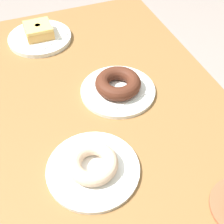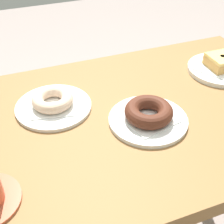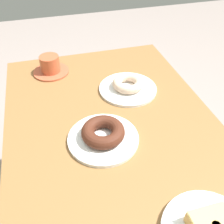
{
  "view_description": "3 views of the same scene",
  "coord_description": "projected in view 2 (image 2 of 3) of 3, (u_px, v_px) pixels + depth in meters",
  "views": [
    {
      "loc": [
        -0.58,
        0.2,
        1.33
      ],
      "look_at": [
        -0.09,
        0.01,
        0.76
      ],
      "focal_mm": 50.28,
      "sensor_mm": 36.0,
      "label": 1
    },
    {
      "loc": [
        -0.31,
        -0.63,
        1.26
      ],
      "look_at": [
        -0.07,
        -0.0,
        0.74
      ],
      "focal_mm": 51.43,
      "sensor_mm": 36.0,
      "label": 2
    },
    {
      "loc": [
        0.53,
        -0.16,
        1.28
      ],
      "look_at": [
        -0.06,
        0.0,
        0.75
      ],
      "focal_mm": 41.3,
      "sensor_mm": 36.0,
      "label": 3
    }
  ],
  "objects": [
    {
      "name": "plate_glazed_square",
      "position": [
        220.0,
        69.0,
        1.06
      ],
      "size": [
        0.21,
        0.21,
        0.01
      ],
      "primitive_type": "cylinder",
      "color": "white",
      "rests_on": "table"
    },
    {
      "name": "napkin_glazed_square",
      "position": [
        221.0,
        67.0,
        1.05
      ],
      "size": [
        0.19,
        0.19,
        0.0
      ],
      "primitive_type": "cube",
      "rotation": [
        0.0,
        0.0,
        0.54
      ],
      "color": "white",
      "rests_on": "plate_glazed_square"
    },
    {
      "name": "napkin_chocolate_ring",
      "position": [
        148.0,
        118.0,
        0.85
      ],
      "size": [
        0.15,
        0.15,
        0.0
      ],
      "primitive_type": "cube",
      "rotation": [
        0.0,
        0.0,
        0.23
      ],
      "color": "white",
      "rests_on": "plate_chocolate_ring"
    },
    {
      "name": "plate_chocolate_ring",
      "position": [
        148.0,
        120.0,
        0.85
      ],
      "size": [
        0.21,
        0.21,
        0.01
      ],
      "primitive_type": "cylinder",
      "color": "white",
      "rests_on": "table"
    },
    {
      "name": "donut_chocolate_ring",
      "position": [
        149.0,
        112.0,
        0.84
      ],
      "size": [
        0.13,
        0.13,
        0.04
      ],
      "primitive_type": "torus",
      "color": "#4C2417",
      "rests_on": "napkin_chocolate_ring"
    },
    {
      "name": "donut_sugar_ring",
      "position": [
        53.0,
        100.0,
        0.89
      ],
      "size": [
        0.11,
        0.11,
        0.03
      ],
      "primitive_type": "torus",
      "color": "beige",
      "rests_on": "napkin_sugar_ring"
    },
    {
      "name": "napkin_sugar_ring",
      "position": [
        53.0,
        105.0,
        0.9
      ],
      "size": [
        0.14,
        0.14,
        0.0
      ],
      "primitive_type": "cube",
      "rotation": [
        0.0,
        0.0,
        -0.2
      ],
      "color": "white",
      "rests_on": "plate_sugar_ring"
    },
    {
      "name": "plate_sugar_ring",
      "position": [
        54.0,
        107.0,
        0.9
      ],
      "size": [
        0.21,
        0.21,
        0.01
      ],
      "primitive_type": "cylinder",
      "color": "white",
      "rests_on": "table"
    },
    {
      "name": "table",
      "position": [
        133.0,
        138.0,
        0.94
      ],
      "size": [
        1.05,
        0.67,
        0.72
      ],
      "color": "brown",
      "rests_on": "ground_plane"
    },
    {
      "name": "donut_glazed_square",
      "position": [
        222.0,
        61.0,
        1.04
      ],
      "size": [
        0.09,
        0.09,
        0.04
      ],
      "color": "#D7A051",
      "rests_on": "napkin_glazed_square"
    }
  ]
}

